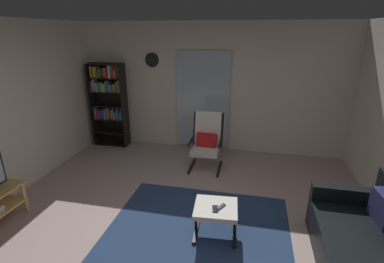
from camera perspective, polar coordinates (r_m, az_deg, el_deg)
name	(u,v)px	position (r m, az deg, el deg)	size (l,w,h in m)	color
ground_plane	(175,235)	(3.79, -3.38, -19.98)	(7.02, 7.02, 0.00)	#B39891
wall_back	(212,88)	(5.87, 4.03, 8.61)	(5.60, 0.06, 2.60)	silver
glass_door_panel	(203,101)	(5.89, 2.19, 6.19)	(1.10, 0.01, 2.00)	silver
area_rug	(198,229)	(3.87, 1.28, -18.91)	(2.31, 1.88, 0.01)	navy
bookshelf_near_tv	(109,98)	(6.37, -16.42, 6.45)	(0.74, 0.30, 1.79)	black
leather_sofa	(380,258)	(3.57, 33.58, -20.41)	(0.91, 1.80, 0.88)	black
lounge_armchair	(207,139)	(5.20, 2.99, -1.60)	(0.56, 0.65, 1.02)	black
ottoman	(216,211)	(3.61, 4.78, -15.69)	(0.56, 0.52, 0.40)	white
tv_remote	(221,207)	(3.56, 5.82, -14.77)	(0.04, 0.14, 0.02)	black
cell_phone	(215,209)	(3.52, 4.68, -15.23)	(0.07, 0.14, 0.01)	black
wall_clock	(152,60)	(6.02, -8.03, 14.04)	(0.29, 0.03, 0.29)	silver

